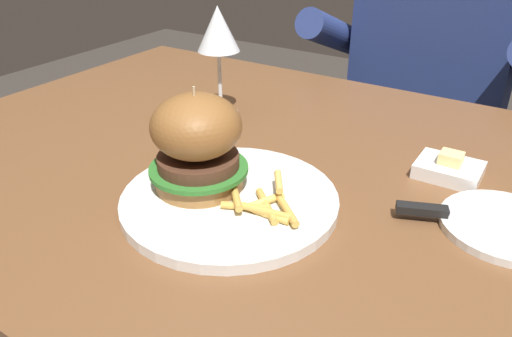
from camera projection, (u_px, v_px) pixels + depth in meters
name	position (u px, v px, depth m)	size (l,w,h in m)	color
dining_table	(299.00, 224.00, 0.75)	(1.26, 0.82, 0.74)	brown
main_plate	(230.00, 200.00, 0.62)	(0.27, 0.27, 0.01)	white
burger_sandwich	(197.00, 142.00, 0.61)	(0.13, 0.13, 0.13)	#9E6B38
fries_pile	(264.00, 204.00, 0.59)	(0.12, 0.09, 0.02)	#E0B251
wine_glass	(218.00, 33.00, 0.83)	(0.07, 0.07, 0.19)	silver
bread_plate	(506.00, 225.00, 0.58)	(0.15, 0.15, 0.01)	white
table_knife	(464.00, 214.00, 0.58)	(0.18, 0.08, 0.01)	silver
butter_dish	(449.00, 169.00, 0.69)	(0.09, 0.07, 0.04)	white
diner_person	(420.00, 123.00, 1.30)	(0.51, 0.36, 1.18)	#282833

